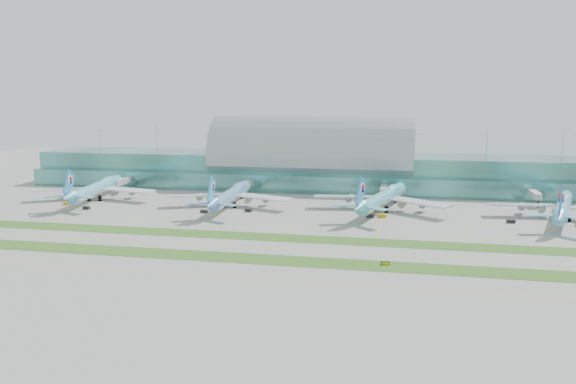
% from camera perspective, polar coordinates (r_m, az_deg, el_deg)
% --- Properties ---
extents(ground, '(700.00, 700.00, 0.00)m').
position_cam_1_polar(ground, '(217.04, -2.88, -4.69)').
color(ground, gray).
rests_on(ground, ground).
extents(terminal, '(340.00, 69.10, 36.00)m').
position_cam_1_polar(terminal, '(338.97, 2.47, 2.89)').
color(terminal, '#3D7A75').
rests_on(terminal, ground).
extents(grass_strip_near, '(420.00, 12.00, 0.08)m').
position_cam_1_polar(grass_strip_near, '(190.97, -4.96, -6.69)').
color(grass_strip_near, '#2D591E').
rests_on(grass_strip_near, ground).
extents(grass_strip_far, '(420.00, 12.00, 0.08)m').
position_cam_1_polar(grass_strip_far, '(218.91, -2.75, -4.56)').
color(grass_strip_far, '#2D591E').
rests_on(grass_strip_far, ground).
extents(taxiline_a, '(420.00, 0.35, 0.01)m').
position_cam_1_polar(taxiline_a, '(172.74, -6.84, -8.49)').
color(taxiline_a, yellow).
rests_on(taxiline_a, ground).
extents(taxiline_b, '(420.00, 0.35, 0.01)m').
position_cam_1_polar(taxiline_b, '(203.94, -3.85, -5.63)').
color(taxiline_b, yellow).
rests_on(taxiline_b, ground).
extents(taxiline_c, '(420.00, 0.35, 0.01)m').
position_cam_1_polar(taxiline_c, '(234.03, -1.79, -3.64)').
color(taxiline_c, yellow).
rests_on(taxiline_c, ground).
extents(taxiline_d, '(420.00, 0.35, 0.01)m').
position_cam_1_polar(taxiline_d, '(254.98, -0.67, -2.54)').
color(taxiline_d, yellow).
rests_on(taxiline_d, ground).
extents(airliner_a, '(65.45, 74.95, 20.67)m').
position_cam_1_polar(airliner_a, '(314.42, -18.84, 0.42)').
color(airliner_a, '#5EB8D0').
rests_on(airliner_a, ground).
extents(airliner_b, '(63.76, 72.34, 19.92)m').
position_cam_1_polar(airliner_b, '(280.13, -5.83, -0.22)').
color(airliner_b, '#5D95CE').
rests_on(airliner_b, ground).
extents(airliner_c, '(65.66, 75.84, 21.18)m').
position_cam_1_polar(airliner_c, '(272.33, 9.63, -0.50)').
color(airliner_c, '#5AB8C7').
rests_on(airliner_c, ground).
extents(airliner_d, '(60.89, 70.57, 19.86)m').
position_cam_1_polar(airliner_d, '(277.01, 26.16, -1.26)').
color(airliner_d, '#6CBFEE').
rests_on(airliner_d, ground).
extents(gse_a, '(3.31, 2.01, 1.54)m').
position_cam_1_polar(gse_a, '(304.89, -21.56, -1.07)').
color(gse_a, orange).
rests_on(gse_a, ground).
extents(gse_b, '(3.18, 1.96, 1.51)m').
position_cam_1_polar(gse_b, '(289.13, -19.80, -1.52)').
color(gse_b, black).
rests_on(gse_b, ground).
extents(gse_c, '(3.56, 2.80, 1.42)m').
position_cam_1_polar(gse_c, '(266.72, -8.54, -1.95)').
color(gse_c, black).
rests_on(gse_c, ground).
extents(gse_d, '(3.45, 2.12, 1.56)m').
position_cam_1_polar(gse_d, '(266.82, -4.04, -1.85)').
color(gse_d, black).
rests_on(gse_d, ground).
extents(gse_e, '(4.22, 2.74, 1.48)m').
position_cam_1_polar(gse_e, '(257.47, 9.55, -2.39)').
color(gse_e, '#D39C0C').
rests_on(gse_e, ground).
extents(gse_f, '(3.56, 2.26, 1.60)m').
position_cam_1_polar(gse_f, '(255.75, 8.33, -2.42)').
color(gse_f, black).
rests_on(gse_f, ground).
extents(gse_g, '(3.70, 2.31, 1.48)m').
position_cam_1_polar(gse_g, '(260.78, 21.70, -2.78)').
color(gse_g, black).
rests_on(gse_g, ground).
extents(taxiway_sign_east, '(2.88, 1.09, 1.23)m').
position_cam_1_polar(taxiway_sign_east, '(184.84, 9.86, -7.16)').
color(taxiway_sign_east, black).
rests_on(taxiway_sign_east, ground).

